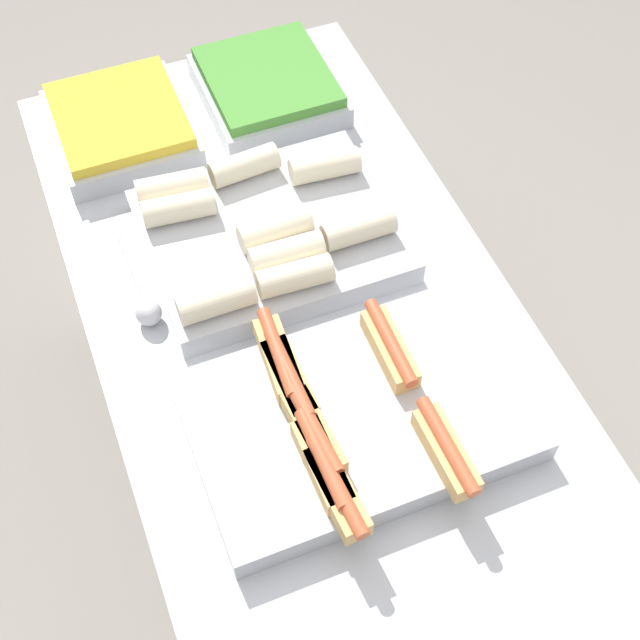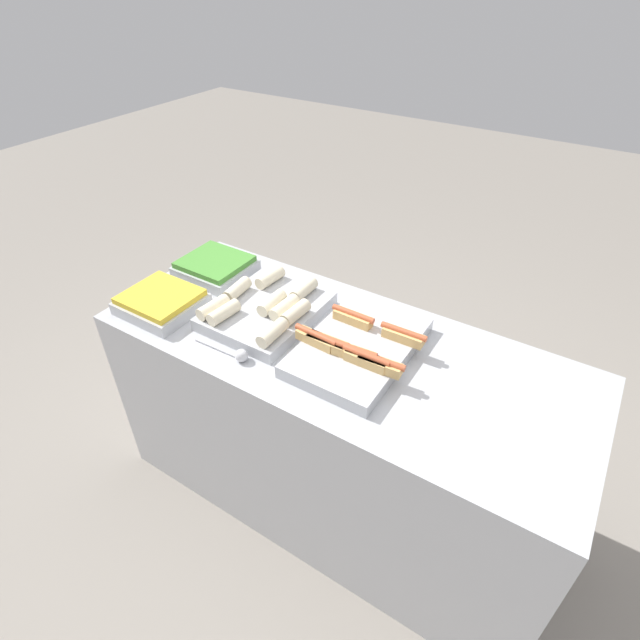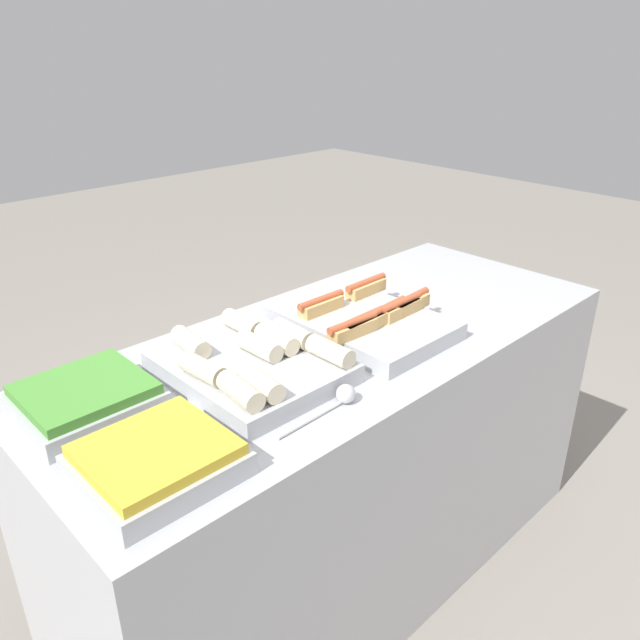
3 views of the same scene
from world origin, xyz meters
The scene contains 7 objects.
ground_plane centered at (0.00, 0.00, 0.00)m, with size 12.00×12.00×0.00m, color gray.
counter centered at (0.00, 0.00, 0.44)m, with size 1.80×0.73×0.88m.
tray_hotdogs centered at (0.08, -0.01, 0.91)m, with size 0.42×0.53×0.10m.
tray_wraps centered at (-0.33, 0.00, 0.91)m, with size 0.37×0.45×0.10m.
tray_side_front centered at (-0.71, -0.18, 0.91)m, with size 0.29×0.27×0.07m.
tray_side_back centered at (-0.71, 0.13, 0.91)m, with size 0.29×0.27×0.07m.
serving_spoon_near centered at (-0.26, -0.26, 0.90)m, with size 0.24×0.05×0.05m.
Camera 1 is at (0.70, -0.31, 2.15)m, focal length 50.00 mm.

